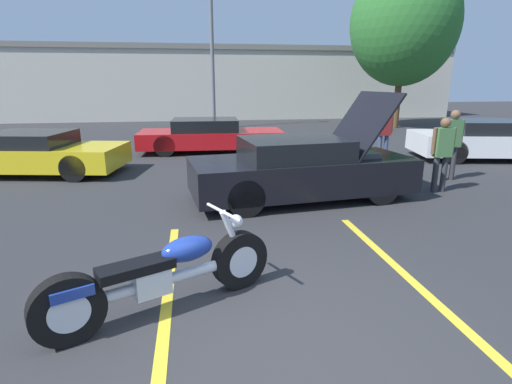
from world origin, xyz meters
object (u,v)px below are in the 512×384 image
at_px(parked_car_mid_row, 210,136).
at_px(spectator_near_motorcycle, 443,149).
at_px(motorcycle, 163,275).
at_px(parked_car_left_row, 36,153).
at_px(show_car_hood_open, 302,169).
at_px(spectator_midground, 452,139).
at_px(parked_car_right_row, 488,140).
at_px(tree_background, 404,23).
at_px(light_pole, 214,45).
at_px(spectator_by_show_car, 384,130).

distance_m(parked_car_mid_row, spectator_near_motorcycle, 7.53).
distance_m(motorcycle, parked_car_left_row, 7.97).
relative_size(show_car_hood_open, spectator_midground, 2.73).
height_order(parked_car_left_row, spectator_midground, spectator_midground).
bearing_deg(show_car_hood_open, parked_car_right_row, 19.53).
height_order(parked_car_mid_row, parked_car_left_row, parked_car_mid_row).
bearing_deg(parked_car_mid_row, parked_car_left_row, -147.02).
xyz_separation_m(tree_background, spectator_midground, (-4.21, -10.71, -4.02)).
xyz_separation_m(motorcycle, parked_car_mid_row, (0.93, 9.78, 0.13)).
xyz_separation_m(light_pole, parked_car_mid_row, (-0.60, -6.98, -3.45)).
distance_m(tree_background, parked_car_left_row, 17.19).
xyz_separation_m(parked_car_mid_row, spectator_by_show_car, (5.00, -2.51, 0.40)).
xyz_separation_m(light_pole, show_car_hood_open, (0.97, -12.98, -3.36)).
distance_m(parked_car_right_row, spectator_by_show_car, 3.36).
bearing_deg(parked_car_left_row, motorcycle, -52.10).
bearing_deg(spectator_by_show_car, spectator_near_motorcycle, -96.07).
bearing_deg(light_pole, spectator_near_motorcycle, -72.63).
distance_m(tree_background, show_car_hood_open, 14.95).
relative_size(light_pole, parked_car_mid_row, 1.49).
bearing_deg(light_pole, parked_car_left_row, -118.15).
relative_size(parked_car_left_row, parked_car_right_row, 0.97).
bearing_deg(parked_car_right_row, tree_background, 91.67).
xyz_separation_m(spectator_near_motorcycle, spectator_by_show_car, (0.36, 3.41, 0.01)).
xyz_separation_m(light_pole, spectator_by_show_car, (4.40, -9.49, -3.04)).
distance_m(parked_car_left_row, parked_car_right_row, 12.92).
relative_size(light_pole, show_car_hood_open, 1.58).
bearing_deg(tree_background, spectator_midground, -111.44).
bearing_deg(motorcycle, spectator_by_show_car, 25.01).
distance_m(tree_background, parked_car_right_row, 9.59).
xyz_separation_m(light_pole, motorcycle, (-1.53, -16.76, -3.58)).
height_order(parked_car_mid_row, spectator_near_motorcycle, spectator_near_motorcycle).
xyz_separation_m(light_pole, spectator_near_motorcycle, (4.04, -12.90, -3.05)).
bearing_deg(spectator_by_show_car, show_car_hood_open, -134.52).
distance_m(light_pole, show_car_hood_open, 13.45).
height_order(motorcycle, spectator_by_show_car, spectator_by_show_car).
relative_size(motorcycle, parked_car_mid_row, 0.48).
distance_m(parked_car_right_row, spectator_midground, 3.68).
xyz_separation_m(light_pole, tree_background, (9.12, -1.24, 1.03)).
height_order(spectator_near_motorcycle, spectator_by_show_car, spectator_by_show_car).
relative_size(light_pole, tree_background, 0.90).
height_order(motorcycle, spectator_near_motorcycle, spectator_near_motorcycle).
relative_size(light_pole, motorcycle, 3.10).
xyz_separation_m(tree_background, show_car_hood_open, (-8.15, -11.74, -4.39)).
relative_size(motorcycle, spectator_by_show_car, 1.46).
xyz_separation_m(parked_car_mid_row, parked_car_right_row, (8.34, -2.65, 0.04)).
bearing_deg(parked_car_mid_row, light_pole, 87.54).
distance_m(light_pole, parked_car_mid_row, 7.81).
bearing_deg(tree_background, spectator_by_show_car, -119.75).
distance_m(motorcycle, parked_car_mid_row, 9.82).
height_order(light_pole, spectator_near_motorcycle, light_pole).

